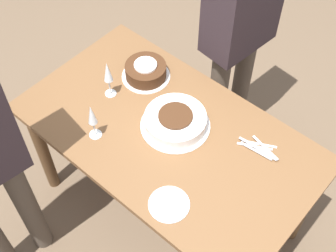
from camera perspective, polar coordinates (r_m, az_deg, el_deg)
name	(u,v)px	position (r m, az deg, el deg)	size (l,w,h in m)	color
ground_plane	(168,207)	(2.93, 0.00, -9.85)	(12.00, 12.00, 0.00)	brown
dining_table	(168,147)	(2.38, 0.00, -2.54)	(1.48, 0.84, 0.77)	brown
cake_center_white	(175,121)	(2.28, 0.87, 0.64)	(0.35, 0.35, 0.08)	white
cake_front_chocolate	(146,71)	(2.50, -2.73, 6.71)	(0.26, 0.26, 0.09)	white
wine_glass_near	(108,73)	(2.35, -7.35, 6.37)	(0.06, 0.06, 0.22)	silver
wine_glass_far	(92,116)	(2.19, -9.25, 1.15)	(0.06, 0.06, 0.21)	silver
dessert_plate_left	(169,204)	(2.06, 0.12, -9.53)	(0.18, 0.18, 0.01)	silver
fork_pile	(259,148)	(2.26, 10.98, -2.60)	(0.21, 0.12, 0.02)	silver
person_cutting	(242,13)	(2.52, 8.97, 13.43)	(0.26, 0.42, 1.71)	#4C4238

